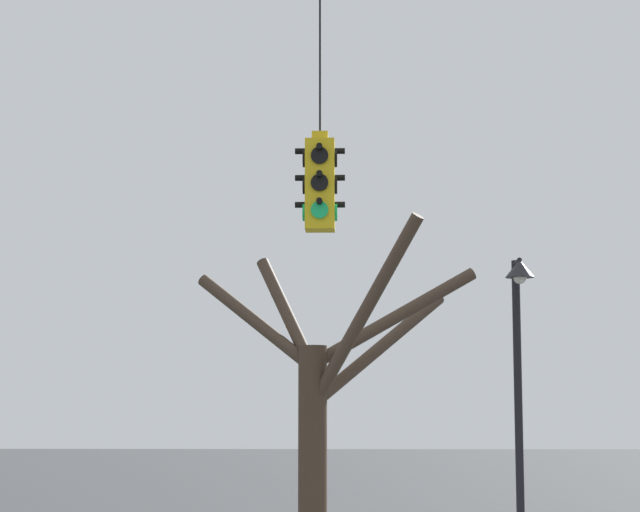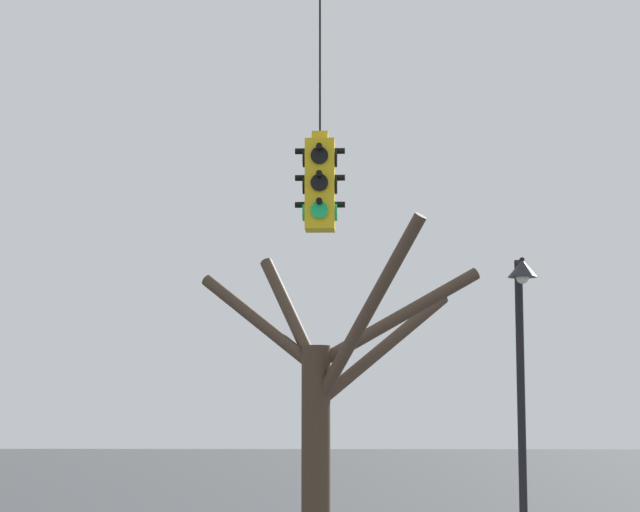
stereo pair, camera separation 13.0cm
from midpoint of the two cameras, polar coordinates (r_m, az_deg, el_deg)
The scene contains 3 objects.
traffic_light_near_left_pole at distance 14.45m, azimuth -0.26°, elevation 3.36°, with size 0.58×0.58×3.02m.
street_lamp at distance 18.38m, azimuth 8.89°, elevation -4.43°, with size 0.43×0.74×4.76m.
bare_tree at distance 19.92m, azimuth 0.11°, elevation -6.47°, with size 4.67×3.13×5.54m.
Camera 1 is at (-0.62, -13.91, 2.37)m, focal length 70.00 mm.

